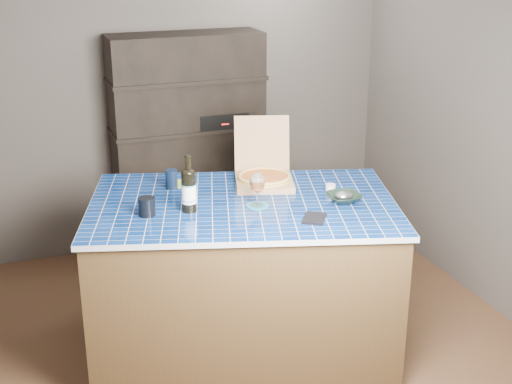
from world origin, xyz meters
name	(u,v)px	position (x,y,z in m)	size (l,w,h in m)	color
room	(253,158)	(0.00, 0.00, 1.25)	(3.50, 3.50, 3.50)	#502F22
shelving_unit	(189,145)	(0.00, 1.53, 0.90)	(1.20, 0.41, 1.80)	black
kitchen_island	(243,277)	(-0.10, -0.08, 0.50)	(2.09, 1.64, 1.01)	#3F2C18
pizza_box	(264,176)	(0.14, 0.18, 1.06)	(0.47, 0.53, 0.39)	#99694F
mead_bottle	(189,190)	(-0.44, -0.11, 1.14)	(0.09, 0.09, 0.34)	black
teal_trivet	(257,206)	(-0.04, -0.18, 1.01)	(0.14, 0.14, 0.01)	#186980
wine_glass	(257,183)	(-0.04, -0.18, 1.15)	(0.09, 0.09, 0.20)	white
tumbler	(147,207)	(-0.68, -0.09, 1.06)	(0.10, 0.10, 0.11)	black
dvd_case	(314,218)	(0.19, -0.48, 1.01)	(0.12, 0.17, 0.01)	black
bowl	(344,198)	(0.47, -0.29, 1.03)	(0.20, 0.20, 0.05)	black
foil_contents	(344,195)	(0.47, -0.29, 1.05)	(0.11, 0.09, 0.05)	#ABABB6
white_jar	(331,188)	(0.47, -0.11, 1.03)	(0.06, 0.06, 0.05)	silver
navy_cup	(171,179)	(-0.44, 0.31, 1.07)	(0.08, 0.08, 0.12)	black
green_trivet	(178,184)	(-0.38, 0.37, 1.01)	(0.16, 0.16, 0.01)	#90A323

